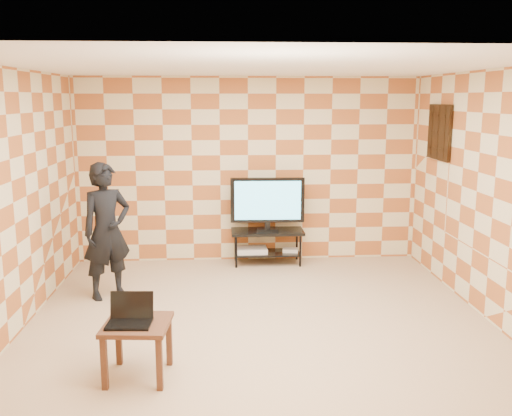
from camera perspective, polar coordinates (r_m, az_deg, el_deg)
The scene contains 14 objects.
floor at distance 6.29m, azimuth 0.34°, elevation -11.39°, with size 5.00×5.00×0.00m, color tan.
wall_back at distance 8.38m, azimuth -0.80°, elevation 3.81°, with size 5.00×0.02×2.70m, color beige.
wall_front at distance 3.49m, azimuth 3.15°, elevation -6.45°, with size 5.00×0.02×2.70m, color beige.
wall_left at distance 6.26m, azimuth -23.11°, elevation 0.49°, with size 0.02×5.00×2.70m, color beige.
wall_right at distance 6.57m, azimuth 22.67°, elevation 0.97°, with size 0.02×5.00×2.70m, color beige.
ceiling at distance 5.83m, azimuth 0.37°, elevation 13.98°, with size 5.00×5.00×0.02m, color white.
wall_art at distance 7.91m, azimuth 17.87°, elevation 7.23°, with size 0.04×0.72×0.72m.
tv_stand at distance 8.32m, azimuth 1.14°, elevation -3.14°, with size 1.05×0.47×0.50m.
tv at distance 8.20m, azimuth 1.16°, elevation 0.66°, with size 1.06×0.21×0.77m.
dvd_player at distance 8.34m, azimuth -0.43°, elevation -4.22°, with size 0.44×0.31×0.07m, color silver.
game_console at distance 8.39m, azimuth 3.46°, elevation -4.24°, with size 0.22×0.16×0.05m, color silver.
side_table at distance 5.12m, azimuth -11.79°, elevation -12.06°, with size 0.59×0.59×0.50m.
laptop at distance 5.07m, azimuth -12.47°, elevation -10.60°, with size 0.39×0.31×0.25m.
person at distance 7.06m, azimuth -14.69°, elevation -2.24°, with size 0.60×0.39×1.65m, color black.
Camera 1 is at (-0.39, -5.81, 2.39)m, focal length 40.00 mm.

